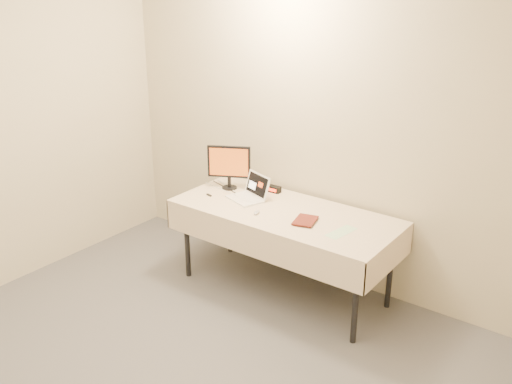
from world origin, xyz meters
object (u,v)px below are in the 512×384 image
Objects in this scene: table at (284,218)px; book at (296,208)px; laptop at (250,193)px; monitor at (229,164)px.

table is 0.27m from book.
laptop is at bearing 173.34° from table.
table is at bearing 133.83° from book.
laptop reaches higher than table.
book is at bearing -31.86° from table.
table is at bearing 11.89° from laptop.
monitor is at bearing 150.09° from book.
book reaches higher than table.
book is at bearing -43.67° from monitor.
monitor reaches higher than table.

